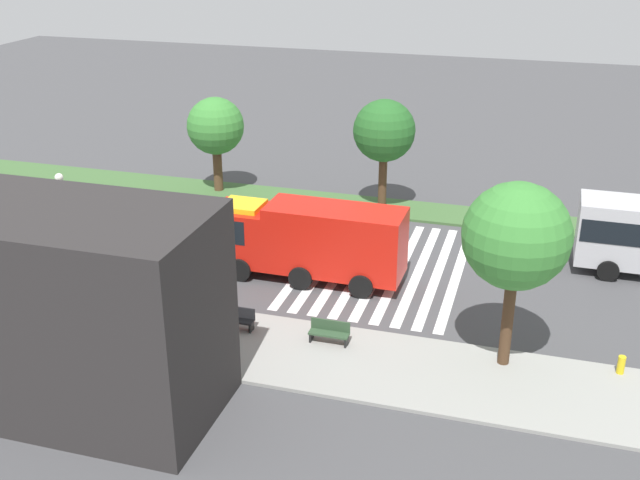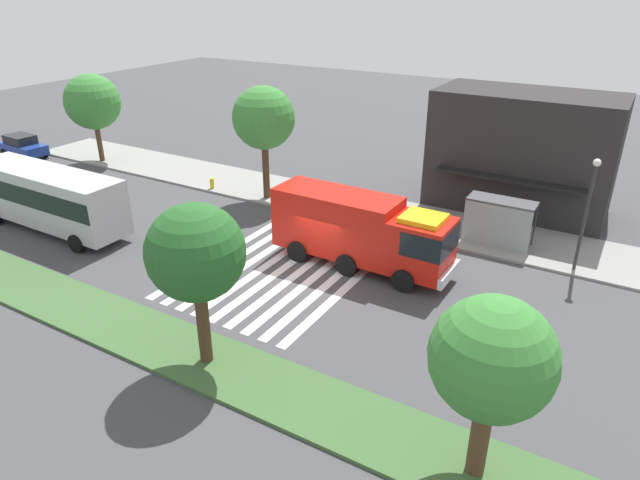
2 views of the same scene
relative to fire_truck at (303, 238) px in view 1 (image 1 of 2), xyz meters
The scene contains 14 objects.
ground_plane 3.49m from the fire_truck, 131.90° to the right, with size 120.00×120.00×0.00m, color #424244.
sidewalk 7.22m from the fire_truck, 105.90° to the left, with size 60.00×4.98×0.14m, color gray.
median_strip 10.31m from the fire_truck, 100.85° to the right, with size 60.00×3.00×0.14m, color #3D6033.
crosswalk 4.41m from the fire_truck, 147.26° to the right, with size 7.65×11.37×0.01m.
fire_truck is the anchor object (origin of this frame).
bus_stop_shelter 7.59m from the fire_truck, 47.66° to the left, with size 3.50×1.40×2.46m.
bench_near_shelter 5.90m from the fire_truck, 78.79° to the left, with size 1.60×0.50×0.90m.
bench_west_of_shelter 6.48m from the fire_truck, 117.19° to the left, with size 1.60×0.50×0.90m.
street_lamp 10.49m from the fire_truck, 27.50° to the left, with size 0.36×0.36×5.63m.
storefront_building 12.77m from the fire_truck, 68.45° to the left, with size 10.44×6.02×7.21m.
sidewalk_tree_west 11.42m from the fire_truck, 151.62° to the left, with size 3.89×3.89×7.15m.
median_tree_far_west 10.39m from the fire_truck, 98.99° to the right, with size 3.49×3.49×6.25m.
median_tree_west 13.33m from the fire_truck, 49.04° to the right, with size 3.40×3.40×5.71m.
fire_hydrant 14.68m from the fire_truck, 161.24° to the left, with size 0.28×0.28×0.70m, color gold.
Camera 1 is at (-8.30, 33.53, 15.95)m, focal length 43.63 mm.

